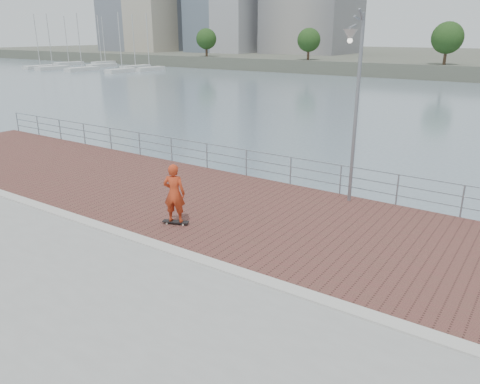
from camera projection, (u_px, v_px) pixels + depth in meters
The scene contains 8 objects.
water at pixel (199, 325), 12.88m from camera, with size 400.00×400.00×0.00m, color slate.
brick_lane at pixel (268, 217), 15.05m from camera, with size 40.00×6.80×0.02m, color brown.
curb at pixel (197, 258), 12.22m from camera, with size 40.00×0.40×0.06m, color #B7B5AD.
guardrail at pixel (315, 172), 17.48m from camera, with size 39.06×0.06×1.13m.
street_lamp at pixel (354, 77), 14.74m from camera, with size 0.44×1.28×6.03m.
skateboard at pixel (176, 222), 14.41m from camera, with size 0.83×0.51×0.09m.
skateboarder at pixel (174, 193), 14.11m from camera, with size 0.67×0.44×1.84m, color #B13417.
marina at pixel (95, 66), 103.45m from camera, with size 30.83×25.57×11.28m.
Camera 1 is at (7.12, -8.46, 5.64)m, focal length 35.00 mm.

